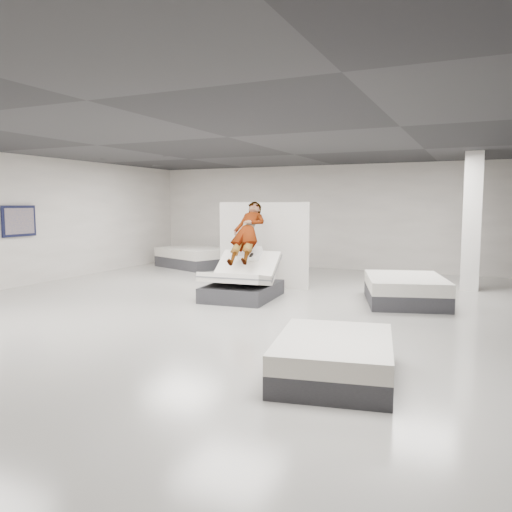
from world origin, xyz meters
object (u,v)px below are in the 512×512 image
divider_panel (263,245)px  flat_bed_left_far (196,257)px  column (472,222)px  remote (251,255)px  hero_bed (242,283)px  flat_bed_right_near (334,358)px  wall_poster (19,221)px  person (247,243)px  flat_bed_right_far (405,290)px

divider_panel → flat_bed_left_far: size_ratio=0.84×
column → remote: bearing=-142.8°
remote → divider_panel: (-0.42, 1.59, 0.08)m
divider_panel → column: bearing=15.3°
hero_bed → flat_bed_right_near: (3.11, -3.95, -0.10)m
divider_panel → flat_bed_right_near: size_ratio=1.17×
hero_bed → wall_poster: bearing=-171.2°
person → divider_panel: bearing=93.3°
flat_bed_right_far → flat_bed_left_far: flat_bed_left_far is taller
person → flat_bed_left_far: (-3.67, 3.87, -0.86)m
flat_bed_right_far → flat_bed_left_far: size_ratio=0.87×
person → flat_bed_right_far: 3.43m
flat_bed_left_far → column: column is taller
divider_panel → column: column is taller
person → remote: 0.47m
divider_panel → flat_bed_right_far: size_ratio=0.97×
divider_panel → column: (4.58, 1.57, 0.58)m
flat_bed_right_near → hero_bed: bearing=128.2°
person → remote: size_ratio=12.62×
person → flat_bed_left_far: person is taller
remote → divider_panel: bearing=100.3°
hero_bed → divider_panel: (-0.20, 1.57, 0.69)m
flat_bed_right_near → wall_poster: 9.29m
hero_bed → person: (-0.03, 0.31, 0.83)m
hero_bed → column: bearing=35.6°
hero_bed → flat_bed_right_far: hero_bed is taller
remote → flat_bed_left_far: 5.78m
hero_bed → wall_poster: (-5.55, -0.86, 1.26)m
flat_bed_left_far → column: (8.08, -1.05, 1.30)m
remote → flat_bed_right_near: 4.93m
column → person: bearing=-147.4°
flat_bed_left_far → column: bearing=-7.4°
remote → flat_bed_right_near: bearing=-58.4°
hero_bed → remote: size_ratio=13.41×
divider_panel → column: size_ratio=0.70×
wall_poster → person: bearing=12.0°
remote → flat_bed_right_far: 3.23m
person → remote: bearing=-57.8°
hero_bed → remote: hero_bed is taller
hero_bed → flat_bed_right_near: bearing=-51.8°
divider_panel → wall_poster: size_ratio=2.37×
remote → flat_bed_right_near: size_ratio=0.07×
divider_panel → hero_bed: bearing=-86.4°
person → column: size_ratio=0.55×
hero_bed → flat_bed_left_far: hero_bed is taller
remote → flat_bed_right_far: bearing=12.9°
wall_poster → flat_bed_right_near: bearing=-19.6°
flat_bed_left_far → wall_poster: size_ratio=2.81×
flat_bed_right_near → flat_bed_left_far: 10.60m
flat_bed_right_near → column: (1.28, 7.09, 1.36)m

